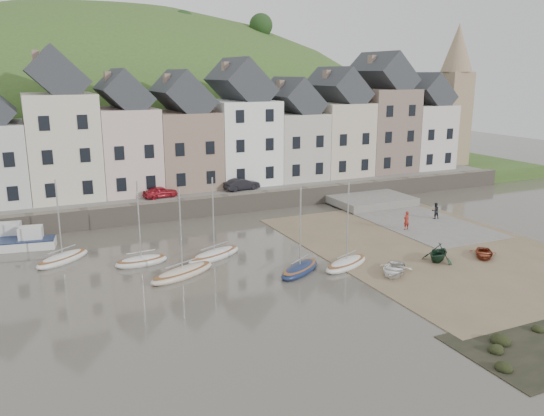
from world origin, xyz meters
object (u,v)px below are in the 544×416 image
rowboat_green (438,252)px  person_red (406,220)px  rowboat_white (394,269)px  rowboat_red (484,254)px  person_dark (435,211)px  car_right (242,184)px  car_left (160,192)px  sailboat_0 (63,258)px

rowboat_green → person_red: person_red is taller
rowboat_white → rowboat_red: bearing=46.5°
person_dark → car_right: bearing=-34.4°
rowboat_white → rowboat_red: 8.23m
rowboat_red → person_red: person_red is taller
person_dark → car_left: car_left is taller
rowboat_white → car_right: car_right is taller
rowboat_green → car_left: (-14.87, 22.44, 1.43)m
rowboat_red → car_left: size_ratio=0.82×
person_dark → person_red: bearing=29.3°
person_red → person_dark: size_ratio=1.08×
rowboat_red → person_dark: person_dark is taller
rowboat_red → car_left: 29.75m
rowboat_red → person_dark: bearing=110.2°
sailboat_0 → rowboat_green: bearing=-25.0°
rowboat_white → person_dark: bearing=85.6°
rowboat_green → rowboat_red: bearing=51.4°
sailboat_0 → rowboat_green: size_ratio=2.46×
rowboat_green → person_dark: person_dark is taller
person_red → car_left: bearing=-45.8°
rowboat_red → sailboat_0: bearing=-160.8°
rowboat_white → rowboat_green: (4.51, 0.76, 0.35)m
rowboat_red → car_right: size_ratio=0.73×
person_red → person_dark: person_red is taller
person_dark → car_left: (-22.69, 13.09, 1.28)m
rowboat_green → person_red: bearing=130.3°
sailboat_0 → person_dark: (32.61, -2.19, 0.62)m
rowboat_white → car_left: bearing=160.3°
rowboat_white → rowboat_green: size_ratio=1.22×
person_red → car_right: 17.68m
car_left → rowboat_green: bearing=-155.3°
car_left → person_red: bearing=-138.6°
rowboat_green → person_dark: size_ratio=1.69×
rowboat_green → person_dark: 12.19m
person_red → car_right: (-9.40, 14.93, 1.27)m
rowboat_white → car_right: size_ratio=0.84×
sailboat_0 → rowboat_red: bearing=-23.3°
car_right → person_red: bearing=-156.3°
sailboat_0 → person_red: sailboat_0 is taller
person_red → rowboat_green: bearing=62.1°
rowboat_green → person_dark: (7.83, 9.35, 0.14)m
rowboat_white → sailboat_0: bearing=-165.0°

